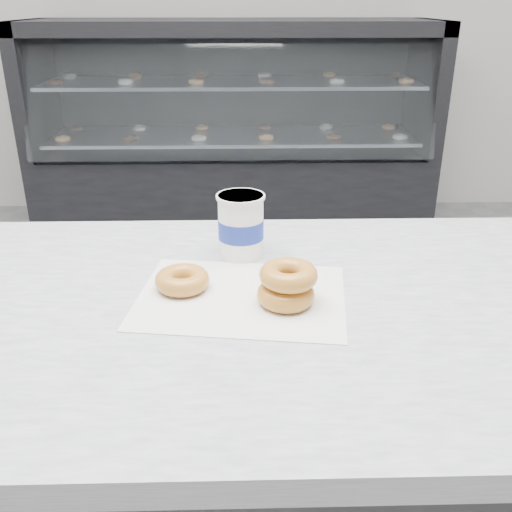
% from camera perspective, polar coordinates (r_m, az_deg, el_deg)
% --- Properties ---
extents(ground, '(5.00, 5.00, 0.00)m').
position_cam_1_polar(ground, '(1.96, -2.71, -19.37)').
color(ground, gray).
rests_on(ground, ground).
extents(counter, '(3.06, 0.76, 0.90)m').
position_cam_1_polar(counter, '(1.22, -3.69, -23.43)').
color(counter, '#333335').
rests_on(counter, ground).
extents(display_case, '(2.40, 0.74, 1.25)m').
position_cam_1_polar(display_case, '(3.64, -2.28, 10.57)').
color(display_case, black).
rests_on(display_case, ground).
extents(wax_paper, '(0.37, 0.30, 0.00)m').
position_cam_1_polar(wax_paper, '(0.95, -1.46, -4.05)').
color(wax_paper, white).
rests_on(wax_paper, counter).
extents(donut_single, '(0.11, 0.11, 0.03)m').
position_cam_1_polar(donut_single, '(0.97, -7.38, -2.39)').
color(donut_single, gold).
rests_on(donut_single, wax_paper).
extents(donut_stack, '(0.12, 0.12, 0.07)m').
position_cam_1_polar(donut_stack, '(0.91, 3.13, -2.88)').
color(donut_stack, gold).
rests_on(donut_stack, wax_paper).
extents(coffee_cup, '(0.10, 0.10, 0.12)m').
position_cam_1_polar(coffee_cup, '(1.08, -1.52, 3.10)').
color(coffee_cup, white).
rests_on(coffee_cup, counter).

